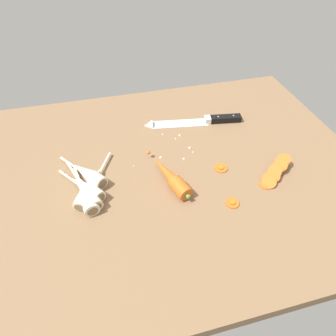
{
  "coord_description": "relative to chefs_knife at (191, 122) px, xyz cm",
  "views": [
    {
      "loc": [
        -14.38,
        -58.95,
        59.7
      ],
      "look_at": [
        0.0,
        -2.0,
        1.5
      ],
      "focal_mm": 30.22,
      "sensor_mm": 36.0,
      "label": 1
    }
  ],
  "objects": [
    {
      "name": "ground_plane",
      "position": [
        -14.06,
        -19.5,
        -2.65
      ],
      "size": [
        120.0,
        90.0,
        4.0
      ],
      "primitive_type": "cube",
      "color": "brown"
    },
    {
      "name": "carrot_slice_stray_near",
      "position": [
        1.57,
        -24.13,
        -0.29
      ],
      "size": [
        4.02,
        4.02,
        0.7
      ],
      "color": "#D6601E",
      "rests_on": "ground_plane"
    },
    {
      "name": "parsnip_outer",
      "position": [
        -36.86,
        -18.83,
        1.33
      ],
      "size": [
        13.4,
        16.41,
        4.0
      ],
      "color": "silver",
      "rests_on": "ground_plane"
    },
    {
      "name": "chefs_knife",
      "position": [
        0.0,
        0.0,
        0.0
      ],
      "size": [
        34.81,
        8.54,
        4.18
      ],
      "color": "silver",
      "rests_on": "ground_plane"
    },
    {
      "name": "mince_crumbs",
      "position": [
        -8.7,
        -11.93,
        -0.27
      ],
      "size": [
        19.65,
        14.16,
        0.84
      ],
      "color": "beige",
      "rests_on": "ground_plane"
    },
    {
      "name": "whole_carrot",
      "position": [
        -14.42,
        -25.58,
        1.45
      ],
      "size": [
        9.51,
        21.03,
        4.2
      ],
      "color": "#D6601E",
      "rests_on": "ground_plane"
    },
    {
      "name": "parsnip_front",
      "position": [
        -37.63,
        -24.04,
        1.33
      ],
      "size": [
        12.69,
        15.49,
        4.0
      ],
      "color": "silver",
      "rests_on": "ground_plane"
    },
    {
      "name": "parsnip_back",
      "position": [
        -37.77,
        -26.54,
        1.33
      ],
      "size": [
        6.65,
        18.66,
        4.0
      ],
      "color": "silver",
      "rests_on": "ground_plane"
    },
    {
      "name": "parsnip_mid_right",
      "position": [
        -36.41,
        -23.95,
        1.33
      ],
      "size": [
        11.79,
        21.25,
        4.0
      ],
      "color": "silver",
      "rests_on": "ground_plane"
    },
    {
      "name": "parsnip_mid_left",
      "position": [
        -37.78,
        -24.76,
        1.33
      ],
      "size": [
        9.74,
        20.92,
        4.0
      ],
      "color": "silver",
      "rests_on": "ground_plane"
    },
    {
      "name": "carrot_slice_stack",
      "position": [
        15.5,
        -30.73,
        0.79
      ],
      "size": [
        12.46,
        9.71,
        4.56
      ],
      "color": "#D6601E",
      "rests_on": "ground_plane"
    },
    {
      "name": "carrot_slice_stray_mid",
      "position": [
        -0.37,
        -37.25,
        -0.29
      ],
      "size": [
        3.66,
        3.66,
        0.7
      ],
      "color": "#D6601E",
      "rests_on": "ground_plane"
    }
  ]
}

